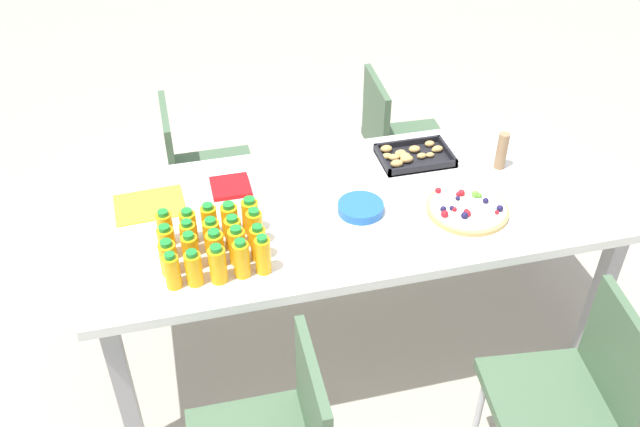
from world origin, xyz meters
TOP-DOWN VIEW (x-y plane):
  - ground_plane at (0.00, 0.00)m, footprint 12.00×12.00m
  - party_table at (0.00, 0.00)m, footprint 2.03×0.86m
  - chair_far_left at (-0.54, 0.76)m, footprint 0.40×0.40m
  - chair_near_right at (0.52, -0.83)m, footprint 0.44×0.44m
  - chair_far_right at (0.46, 0.79)m, footprint 0.42×0.42m
  - juice_bottle_0 at (-0.70, -0.29)m, footprint 0.05×0.05m
  - juice_bottle_1 at (-0.63, -0.29)m, footprint 0.06×0.06m
  - juice_bottle_2 at (-0.55, -0.30)m, footprint 0.06×0.06m
  - juice_bottle_3 at (-0.48, -0.29)m, footprint 0.06×0.06m
  - juice_bottle_4 at (-0.40, -0.29)m, footprint 0.05×0.05m
  - juice_bottle_5 at (-0.71, -0.23)m, footprint 0.06×0.06m
  - juice_bottle_6 at (-0.63, -0.22)m, footprint 0.06×0.06m
  - juice_bottle_7 at (-0.55, -0.22)m, footprint 0.06×0.06m
  - juice_bottle_8 at (-0.48, -0.23)m, footprint 0.06×0.06m
  - juice_bottle_9 at (-0.41, -0.22)m, footprint 0.05×0.05m
  - juice_bottle_10 at (-0.71, -0.14)m, footprint 0.06×0.06m
  - juice_bottle_11 at (-0.63, -0.14)m, footprint 0.06×0.06m
  - juice_bottle_12 at (-0.55, -0.15)m, footprint 0.06×0.06m
  - juice_bottle_13 at (-0.48, -0.14)m, footprint 0.06×0.06m
  - juice_bottle_14 at (-0.41, -0.14)m, footprint 0.06×0.06m
  - juice_bottle_15 at (-0.71, -0.06)m, footprint 0.06×0.06m
  - juice_bottle_16 at (-0.63, -0.08)m, footprint 0.06×0.06m
  - juice_bottle_17 at (-0.55, -0.07)m, footprint 0.06×0.06m
  - juice_bottle_18 at (-0.48, -0.07)m, footprint 0.06×0.06m
  - juice_bottle_19 at (-0.41, -0.07)m, footprint 0.06×0.06m
  - fruit_pizza at (0.39, -0.15)m, footprint 0.31×0.31m
  - snack_tray at (0.32, 0.23)m, footprint 0.30×0.21m
  - plate_stack at (0.01, -0.06)m, footprint 0.17×0.17m
  - napkin_stack at (-0.45, 0.21)m, footprint 0.15×0.15m
  - cardboard_tube at (0.64, 0.09)m, footprint 0.04×0.04m
  - paper_folder at (-0.76, 0.17)m, footprint 0.27×0.21m

SIDE VIEW (x-z plane):
  - ground_plane at x=0.00m, z-range 0.00..0.00m
  - chair_far_left at x=-0.54m, z-range 0.09..0.92m
  - chair_near_right at x=0.52m, z-range 0.09..0.92m
  - chair_far_right at x=0.46m, z-range 0.09..0.92m
  - party_table at x=0.00m, z-range 0.31..1.07m
  - paper_folder at x=-0.76m, z-range 0.76..0.77m
  - napkin_stack at x=-0.45m, z-range 0.76..0.78m
  - fruit_pizza at x=0.39m, z-range 0.75..0.80m
  - snack_tray at x=0.32m, z-range 0.75..0.79m
  - plate_stack at x=0.01m, z-range 0.76..0.79m
  - juice_bottle_13 at x=-0.48m, z-range 0.76..0.89m
  - juice_bottle_10 at x=-0.71m, z-range 0.76..0.89m
  - juice_bottle_18 at x=-0.48m, z-range 0.76..0.89m
  - juice_bottle_1 at x=-0.63m, z-range 0.76..0.89m
  - juice_bottle_5 at x=-0.71m, z-range 0.76..0.89m
  - juice_bottle_16 at x=-0.63m, z-range 0.76..0.89m
  - juice_bottle_0 at x=-0.70m, z-range 0.76..0.89m
  - juice_bottle_9 at x=-0.41m, z-range 0.76..0.89m
  - juice_bottle_15 at x=-0.71m, z-range 0.76..0.90m
  - juice_bottle_17 at x=-0.55m, z-range 0.76..0.90m
  - juice_bottle_12 at x=-0.55m, z-range 0.76..0.90m
  - juice_bottle_11 at x=-0.63m, z-range 0.76..0.90m
  - juice_bottle_7 at x=-0.55m, z-range 0.76..0.90m
  - juice_bottle_19 at x=-0.41m, z-range 0.76..0.90m
  - juice_bottle_14 at x=-0.41m, z-range 0.76..0.90m
  - juice_bottle_2 at x=-0.55m, z-range 0.76..0.90m
  - juice_bottle_3 at x=-0.48m, z-range 0.76..0.90m
  - juice_bottle_6 at x=-0.63m, z-range 0.76..0.90m
  - juice_bottle_4 at x=-0.40m, z-range 0.76..0.91m
  - juice_bottle_8 at x=-0.48m, z-range 0.76..0.91m
  - cardboard_tube at x=0.64m, z-range 0.76..0.92m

